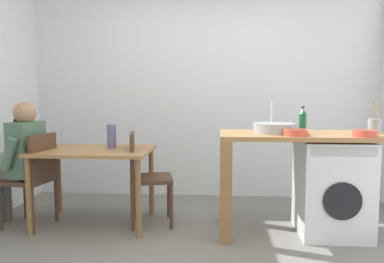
{
  "coord_description": "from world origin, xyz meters",
  "views": [
    {
      "loc": [
        0.19,
        -3.06,
        1.28
      ],
      "look_at": [
        -0.06,
        0.45,
        0.93
      ],
      "focal_mm": 36.18,
      "sensor_mm": 36.0,
      "label": 1
    }
  ],
  "objects_px": {
    "dining_table": "(94,159)",
    "bottle_tall_green": "(303,121)",
    "seated_person": "(19,157)",
    "chair_opposite": "(144,173)",
    "vase": "(112,136)",
    "chair_person_seat": "(34,175)",
    "mixing_bowl": "(295,132)",
    "colander": "(365,133)",
    "utensil_crock": "(374,126)",
    "washing_machine": "(332,187)"
  },
  "relations": [
    {
      "from": "dining_table",
      "to": "bottle_tall_green",
      "type": "xyz_separation_m",
      "value": [
        1.97,
        -0.02,
        0.38
      ]
    },
    {
      "from": "bottle_tall_green",
      "to": "seated_person",
      "type": "bearing_deg",
      "value": -178.7
    },
    {
      "from": "chair_opposite",
      "to": "vase",
      "type": "height_order",
      "value": "vase"
    },
    {
      "from": "dining_table",
      "to": "chair_person_seat",
      "type": "xyz_separation_m",
      "value": [
        -0.55,
        -0.11,
        -0.14
      ]
    },
    {
      "from": "chair_opposite",
      "to": "mixing_bowl",
      "type": "relative_size",
      "value": 4.45
    },
    {
      "from": "seated_person",
      "to": "mixing_bowl",
      "type": "distance_m",
      "value": 2.58
    },
    {
      "from": "colander",
      "to": "utensil_crock",
      "type": "bearing_deg",
      "value": 56.3
    },
    {
      "from": "dining_table",
      "to": "utensil_crock",
      "type": "relative_size",
      "value": 3.67
    },
    {
      "from": "vase",
      "to": "utensil_crock",
      "type": "bearing_deg",
      "value": -3.58
    },
    {
      "from": "chair_opposite",
      "to": "colander",
      "type": "relative_size",
      "value": 4.5
    },
    {
      "from": "chair_opposite",
      "to": "seated_person",
      "type": "height_order",
      "value": "seated_person"
    },
    {
      "from": "utensil_crock",
      "to": "vase",
      "type": "xyz_separation_m",
      "value": [
        -2.45,
        0.15,
        -0.13
      ]
    },
    {
      "from": "chair_opposite",
      "to": "dining_table",
      "type": "bearing_deg",
      "value": -96.94
    },
    {
      "from": "washing_machine",
      "to": "vase",
      "type": "xyz_separation_m",
      "value": [
        -2.08,
        0.21,
        0.43
      ]
    },
    {
      "from": "chair_opposite",
      "to": "washing_machine",
      "type": "bearing_deg",
      "value": 74.21
    },
    {
      "from": "chair_person_seat",
      "to": "mixing_bowl",
      "type": "bearing_deg",
      "value": -83.38
    },
    {
      "from": "dining_table",
      "to": "chair_opposite",
      "type": "relative_size",
      "value": 1.22
    },
    {
      "from": "dining_table",
      "to": "seated_person",
      "type": "distance_m",
      "value": 0.71
    },
    {
      "from": "seated_person",
      "to": "utensil_crock",
      "type": "relative_size",
      "value": 4.01
    },
    {
      "from": "seated_person",
      "to": "mixing_bowl",
      "type": "relative_size",
      "value": 5.93
    },
    {
      "from": "utensil_crock",
      "to": "vase",
      "type": "height_order",
      "value": "utensil_crock"
    },
    {
      "from": "washing_machine",
      "to": "seated_person",
      "type": "bearing_deg",
      "value": 179.57
    },
    {
      "from": "utensil_crock",
      "to": "colander",
      "type": "distance_m",
      "value": 0.33
    },
    {
      "from": "bottle_tall_green",
      "to": "utensil_crock",
      "type": "distance_m",
      "value": 0.63
    },
    {
      "from": "dining_table",
      "to": "colander",
      "type": "height_order",
      "value": "colander"
    },
    {
      "from": "chair_person_seat",
      "to": "bottle_tall_green",
      "type": "bearing_deg",
      "value": -76.8
    },
    {
      "from": "seated_person",
      "to": "chair_person_seat",
      "type": "bearing_deg",
      "value": -90.0
    },
    {
      "from": "chair_person_seat",
      "to": "chair_opposite",
      "type": "xyz_separation_m",
      "value": [
        1.02,
        0.15,
        0.0
      ]
    },
    {
      "from": "chair_person_seat",
      "to": "utensil_crock",
      "type": "height_order",
      "value": "utensil_crock"
    },
    {
      "from": "seated_person",
      "to": "utensil_crock",
      "type": "height_order",
      "value": "utensil_crock"
    },
    {
      "from": "mixing_bowl",
      "to": "seated_person",
      "type": "bearing_deg",
      "value": 175.09
    },
    {
      "from": "chair_person_seat",
      "to": "vase",
      "type": "bearing_deg",
      "value": -61.8
    },
    {
      "from": "utensil_crock",
      "to": "dining_table",
      "type": "bearing_deg",
      "value": 178.83
    },
    {
      "from": "seated_person",
      "to": "vase",
      "type": "relative_size",
      "value": 5.15
    },
    {
      "from": "chair_opposite",
      "to": "vase",
      "type": "relative_size",
      "value": 3.86
    },
    {
      "from": "chair_person_seat",
      "to": "washing_machine",
      "type": "xyz_separation_m",
      "value": [
        2.78,
        0.01,
        -0.08
      ]
    },
    {
      "from": "dining_table",
      "to": "chair_opposite",
      "type": "xyz_separation_m",
      "value": [
        0.48,
        0.04,
        -0.14
      ]
    },
    {
      "from": "dining_table",
      "to": "vase",
      "type": "height_order",
      "value": "vase"
    },
    {
      "from": "utensil_crock",
      "to": "chair_opposite",
      "type": "bearing_deg",
      "value": 177.61
    },
    {
      "from": "chair_person_seat",
      "to": "washing_machine",
      "type": "height_order",
      "value": "chair_person_seat"
    },
    {
      "from": "colander",
      "to": "bottle_tall_green",
      "type": "bearing_deg",
      "value": 146.14
    },
    {
      "from": "chair_person_seat",
      "to": "mixing_bowl",
      "type": "height_order",
      "value": "mixing_bowl"
    },
    {
      "from": "dining_table",
      "to": "mixing_bowl",
      "type": "height_order",
      "value": "mixing_bowl"
    },
    {
      "from": "washing_machine",
      "to": "bottle_tall_green",
      "type": "relative_size",
      "value": 3.6
    },
    {
      "from": "chair_person_seat",
      "to": "bottle_tall_green",
      "type": "distance_m",
      "value": 2.57
    },
    {
      "from": "seated_person",
      "to": "washing_machine",
      "type": "distance_m",
      "value": 2.95
    },
    {
      "from": "chair_person_seat",
      "to": "seated_person",
      "type": "bearing_deg",
      "value": 90.0
    },
    {
      "from": "chair_opposite",
      "to": "vase",
      "type": "bearing_deg",
      "value": -112.35
    },
    {
      "from": "chair_opposite",
      "to": "washing_machine",
      "type": "relative_size",
      "value": 1.05
    },
    {
      "from": "seated_person",
      "to": "mixing_bowl",
      "type": "bearing_deg",
      "value": -83.8
    }
  ]
}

